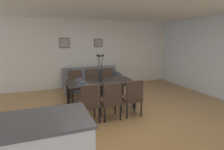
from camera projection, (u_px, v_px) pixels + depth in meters
name	position (u px, v px, depth m)	size (l,w,h in m)	color
ground_plane	(116.00, 117.00, 4.56)	(9.00, 9.00, 0.00)	#A87A47
back_wall_panel	(86.00, 54.00, 7.29)	(9.00, 0.10, 2.60)	white
side_window_wall	(218.00, 57.00, 5.92)	(0.10, 6.30, 2.60)	white
ceiling_panel	(110.00, 6.00, 4.41)	(9.00, 7.20, 0.08)	white
dining_table	(100.00, 84.00, 5.12)	(1.80, 0.96, 0.74)	black
dining_chair_near_left	(90.00, 101.00, 4.17)	(0.45, 0.45, 0.92)	#3D2D23
dining_chair_near_right	(76.00, 83.00, 5.79)	(0.46, 0.46, 0.92)	#3D2D23
dining_chair_far_left	(111.00, 99.00, 4.31)	(0.46, 0.46, 0.92)	#3D2D23
dining_chair_far_right	(93.00, 82.00, 5.96)	(0.47, 0.47, 0.92)	#3D2D23
dining_chair_mid_left	(133.00, 96.00, 4.53)	(0.46, 0.46, 0.92)	#3D2D23
dining_chair_mid_right	(108.00, 81.00, 6.14)	(0.47, 0.47, 0.92)	#3D2D23
centerpiece_vase	(100.00, 71.00, 5.05)	(0.21, 0.23, 0.73)	#232326
placemat_near_left	(83.00, 84.00, 4.72)	(0.32, 0.32, 0.01)	#4C4742
bowl_near_left	(83.00, 83.00, 4.71)	(0.17, 0.17, 0.07)	#475166
placemat_near_right	(79.00, 81.00, 5.12)	(0.32, 0.32, 0.01)	#4C4742
bowl_near_right	(79.00, 80.00, 5.11)	(0.17, 0.17, 0.07)	#475166
sofa	(92.00, 82.00, 7.01)	(2.08, 0.84, 0.80)	slate
framed_picture_left	(64.00, 43.00, 6.86)	(0.37, 0.03, 0.37)	#473828
framed_picture_center	(98.00, 43.00, 7.31)	(0.34, 0.03, 0.32)	#473828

